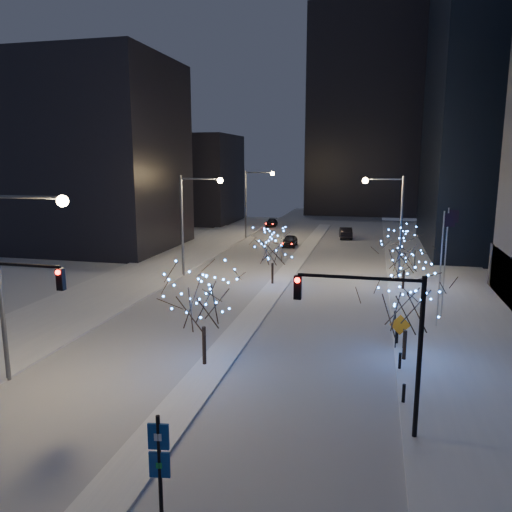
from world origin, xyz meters
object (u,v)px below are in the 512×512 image
(holiday_tree_median_far, at_px, (273,247))
(construction_sign, at_px, (400,328))
(traffic_signal_east, at_px, (381,328))
(car_far, at_px, (272,223))
(street_lamp_w_far, at_px, (253,195))
(holiday_tree_plaza_near, at_px, (407,303))
(street_lamp_w_mid, at_px, (192,212))
(wayfinding_sign, at_px, (159,459))
(car_mid, at_px, (346,233))
(holiday_tree_median_near, at_px, (203,297))
(street_lamp_w_near, at_px, (15,261))
(holiday_tree_plaza_far, at_px, (405,252))
(street_lamp_east, at_px, (392,214))
(car_near, at_px, (290,241))

(holiday_tree_median_far, distance_m, construction_sign, 17.94)
(traffic_signal_east, height_order, car_far, traffic_signal_east)
(street_lamp_w_far, height_order, traffic_signal_east, street_lamp_w_far)
(holiday_tree_plaza_near, bearing_deg, construction_sign, 96.62)
(construction_sign, bearing_deg, street_lamp_w_mid, 134.71)
(wayfinding_sign, bearing_deg, street_lamp_w_far, 92.69)
(car_mid, relative_size, holiday_tree_median_near, 0.85)
(street_lamp_w_near, height_order, holiday_tree_median_far, street_lamp_w_near)
(holiday_tree_median_near, xyz_separation_m, wayfinding_sign, (2.77, -12.11, -1.73))
(traffic_signal_east, relative_size, car_mid, 1.39)
(holiday_tree_plaza_far, xyz_separation_m, construction_sign, (-0.95, -14.93, -2.07))
(street_lamp_w_far, bearing_deg, traffic_signal_east, -70.68)
(holiday_tree_plaza_near, relative_size, wayfinding_sign, 1.43)
(street_lamp_w_far, relative_size, traffic_signal_east, 1.43)
(street_lamp_east, relative_size, construction_sign, 4.71)
(construction_sign, bearing_deg, car_near, 104.04)
(street_lamp_w_near, relative_size, holiday_tree_plaza_far, 1.86)
(street_lamp_w_far, bearing_deg, holiday_tree_plaza_far, -52.08)
(car_mid, xyz_separation_m, wayfinding_sign, (-2.18, -61.60, 1.48))
(street_lamp_w_near, xyz_separation_m, holiday_tree_plaza_far, (20.19, 24.09, -3.00))
(car_mid, bearing_deg, car_far, -45.47)
(car_far, bearing_deg, street_lamp_east, -66.22)
(street_lamp_east, distance_m, holiday_tree_plaza_near, 20.78)
(street_lamp_w_far, distance_m, car_mid, 14.97)
(car_near, bearing_deg, street_lamp_w_near, -98.99)
(traffic_signal_east, bearing_deg, holiday_tree_plaza_near, 79.52)
(holiday_tree_plaza_near, bearing_deg, holiday_tree_median_near, -163.19)
(street_lamp_w_mid, relative_size, street_lamp_east, 1.00)
(car_far, bearing_deg, construction_sign, -74.65)
(car_far, distance_m, holiday_tree_median_far, 41.99)
(holiday_tree_plaza_far, bearing_deg, wayfinding_sign, -105.63)
(street_lamp_w_far, bearing_deg, holiday_tree_median_near, -79.58)
(street_lamp_w_mid, bearing_deg, traffic_signal_east, -55.49)
(holiday_tree_median_near, relative_size, holiday_tree_plaza_near, 1.11)
(car_mid, bearing_deg, holiday_tree_median_near, 77.41)
(street_lamp_east, bearing_deg, street_lamp_w_far, 130.85)
(car_far, relative_size, wayfinding_sign, 1.18)
(street_lamp_w_mid, relative_size, traffic_signal_east, 1.43)
(car_mid, bearing_deg, street_lamp_w_near, 69.10)
(car_far, xyz_separation_m, holiday_tree_median_far, (8.50, -41.01, 3.00))
(street_lamp_w_far, height_order, holiday_tree_median_far, street_lamp_w_far)
(street_lamp_w_far, relative_size, holiday_tree_plaza_far, 1.86)
(wayfinding_sign, height_order, construction_sign, wayfinding_sign)
(holiday_tree_plaza_near, xyz_separation_m, construction_sign, (-0.20, 1.72, -2.09))
(car_far, relative_size, holiday_tree_median_near, 0.75)
(street_lamp_east, xyz_separation_m, holiday_tree_median_near, (-10.58, -23.89, -2.41))
(street_lamp_w_near, bearing_deg, traffic_signal_east, -3.21)
(street_lamp_w_mid, distance_m, car_far, 39.76)
(traffic_signal_east, relative_size, holiday_tree_median_near, 1.18)
(holiday_tree_median_near, xyz_separation_m, holiday_tree_median_far, (0.00, 19.20, -0.40))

